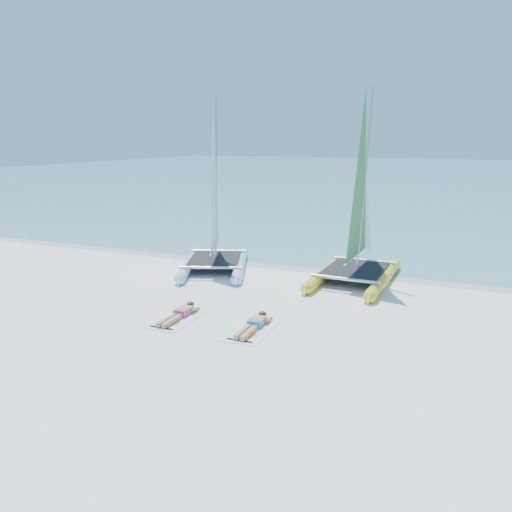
# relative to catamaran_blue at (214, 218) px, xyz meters

# --- Properties ---
(ground) EXTENTS (140.00, 140.00, 0.00)m
(ground) POSITION_rel_catamaran_blue_xyz_m (3.60, -4.03, -2.00)
(ground) COLOR white
(ground) RESTS_ON ground
(sea) EXTENTS (140.00, 115.00, 0.01)m
(sea) POSITION_rel_catamaran_blue_xyz_m (3.60, 58.97, -2.00)
(sea) COLOR #72BABF
(sea) RESTS_ON ground
(wet_sand_strip) EXTENTS (140.00, 1.40, 0.01)m
(wet_sand_strip) POSITION_rel_catamaran_blue_xyz_m (3.60, 1.47, -2.00)
(wet_sand_strip) COLOR beige
(wet_sand_strip) RESTS_ON ground
(catamaran_blue) EXTENTS (3.93, 5.43, 6.71)m
(catamaran_blue) POSITION_rel_catamaran_blue_xyz_m (0.00, 0.00, 0.00)
(catamaran_blue) COLOR #C1E3FD
(catamaran_blue) RESTS_ON ground
(catamaran_yellow) EXTENTS (2.66, 5.55, 7.01)m
(catamaran_yellow) POSITION_rel_catamaran_blue_xyz_m (5.42, 0.89, 0.21)
(catamaran_yellow) COLOR yellow
(catamaran_yellow) RESTS_ON ground
(towel_a) EXTENTS (1.00, 1.85, 0.02)m
(towel_a) POSITION_rel_catamaran_blue_xyz_m (1.57, -5.48, -1.99)
(towel_a) COLOR white
(towel_a) RESTS_ON ground
(sunbather_a) EXTENTS (0.37, 1.73, 0.26)m
(sunbather_a) POSITION_rel_catamaran_blue_xyz_m (1.57, -5.29, -1.88)
(sunbather_a) COLOR tan
(sunbather_a) RESTS_ON towel_a
(towel_b) EXTENTS (1.00, 1.85, 0.02)m
(towel_b) POSITION_rel_catamaran_blue_xyz_m (3.85, -5.46, -1.99)
(towel_b) COLOR white
(towel_b) RESTS_ON ground
(sunbather_b) EXTENTS (0.37, 1.73, 0.26)m
(sunbather_b) POSITION_rel_catamaran_blue_xyz_m (3.85, -5.27, -1.88)
(sunbather_b) COLOR tan
(sunbather_b) RESTS_ON towel_b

